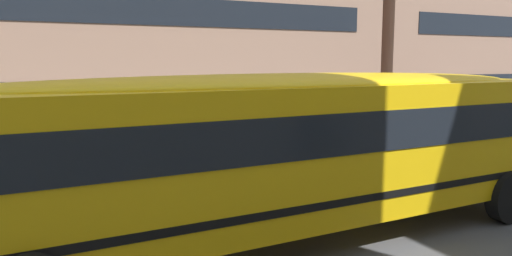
% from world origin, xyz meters
% --- Properties ---
extents(ground_plane, '(400.00, 400.00, 0.00)m').
position_xyz_m(ground_plane, '(0.00, 0.00, 0.00)').
color(ground_plane, '#4C4C4F').
extents(sidewalk_far, '(120.00, 3.00, 0.01)m').
position_xyz_m(sidewalk_far, '(0.00, 8.22, 0.01)').
color(sidewalk_far, gray).
rests_on(sidewalk_far, ground_plane).
extents(lane_centreline, '(110.00, 0.16, 0.01)m').
position_xyz_m(lane_centreline, '(0.00, 0.00, 0.00)').
color(lane_centreline, silver).
rests_on(lane_centreline, ground_plane).
extents(school_bus, '(13.45, 3.26, 2.99)m').
position_xyz_m(school_bus, '(1.80, -1.85, 1.77)').
color(school_bus, yellow).
rests_on(school_bus, ground_plane).
extents(parked_car_maroon_by_lamppost, '(3.93, 1.93, 1.64)m').
position_xyz_m(parked_car_maroon_by_lamppost, '(14.63, 5.63, 0.84)').
color(parked_car_maroon_by_lamppost, maroon).
rests_on(parked_car_maroon_by_lamppost, ground_plane).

